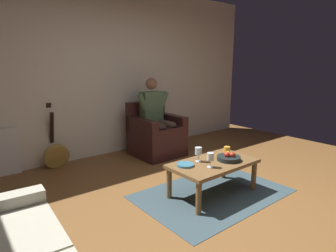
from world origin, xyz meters
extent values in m
plane|color=brown|center=(0.00, 0.00, 0.00)|extent=(6.81, 6.81, 0.00)
cube|color=silver|center=(0.00, -2.66, 1.38)|extent=(6.07, 0.06, 2.76)
cube|color=#374A51|center=(-0.13, -0.44, 0.00)|extent=(1.75, 1.19, 0.01)
cube|color=#321717|center=(-0.47, -2.03, 0.21)|extent=(0.76, 0.76, 0.42)
cube|color=#321717|center=(-0.48, -1.97, 0.47)|extent=(0.50, 0.63, 0.10)
cube|color=#321717|center=(-0.78, -2.04, 0.54)|extent=(0.14, 0.74, 0.24)
cube|color=#321717|center=(-0.17, -2.03, 0.54)|extent=(0.14, 0.74, 0.24)
cube|color=#321717|center=(-0.47, -2.34, 0.65)|extent=(0.74, 0.14, 0.46)
cube|color=#506B48|center=(-0.47, -2.17, 0.79)|extent=(0.37, 0.19, 0.54)
sphere|color=brown|center=(-0.47, -2.17, 1.18)|extent=(0.19, 0.19, 0.19)
cylinder|color=#4F3E31|center=(-0.59, -1.96, 0.53)|extent=(0.14, 0.44, 0.13)
cylinder|color=#4F3E31|center=(-0.59, -1.74, 0.26)|extent=(0.12, 0.12, 0.52)
cylinder|color=#506B48|center=(-0.69, -2.13, 0.90)|extent=(0.20, 0.10, 0.29)
cylinder|color=#4F3E31|center=(-0.37, -1.95, 0.53)|extent=(0.14, 0.44, 0.13)
cylinder|color=#4F3E31|center=(-0.37, -1.74, 0.26)|extent=(0.12, 0.12, 0.52)
cylinder|color=#506B48|center=(-0.26, -2.12, 0.90)|extent=(0.20, 0.10, 0.29)
cube|color=brown|center=(-0.13, -0.44, 0.38)|extent=(1.04, 0.59, 0.04)
cylinder|color=brown|center=(-0.60, -0.21, 0.18)|extent=(0.06, 0.06, 0.36)
cylinder|color=brown|center=(0.33, -0.20, 0.18)|extent=(0.06, 0.06, 0.36)
cylinder|color=brown|center=(-0.59, -0.68, 0.18)|extent=(0.06, 0.06, 0.36)
cylinder|color=brown|center=(0.34, -0.67, 0.18)|extent=(0.06, 0.06, 0.36)
cylinder|color=#AA883B|center=(1.04, -2.45, 0.18)|extent=(0.36, 0.19, 0.37)
cylinder|color=black|center=(1.04, -2.40, 0.20)|extent=(0.10, 0.03, 0.10)
cube|color=black|center=(1.04, -2.56, 0.58)|extent=(0.05, 0.16, 0.47)
cube|color=black|center=(1.04, -2.64, 0.88)|extent=(0.07, 0.07, 0.14)
cylinder|color=silver|center=(0.03, -0.34, 0.40)|extent=(0.07, 0.07, 0.01)
cylinder|color=silver|center=(0.03, -0.34, 0.44)|extent=(0.01, 0.01, 0.07)
cylinder|color=silver|center=(0.03, -0.34, 0.52)|extent=(0.08, 0.08, 0.08)
cylinder|color=#590C19|center=(0.03, -0.34, 0.49)|extent=(0.07, 0.07, 0.03)
cylinder|color=silver|center=(0.00, -0.56, 0.40)|extent=(0.07, 0.07, 0.01)
cylinder|color=silver|center=(0.00, -0.56, 0.44)|extent=(0.01, 0.01, 0.08)
cylinder|color=silver|center=(0.00, -0.56, 0.52)|extent=(0.08, 0.08, 0.08)
cylinder|color=#590C19|center=(0.00, -0.56, 0.50)|extent=(0.07, 0.07, 0.03)
cylinder|color=black|center=(-0.31, -0.37, 0.42)|extent=(0.27, 0.27, 0.05)
sphere|color=#B52D21|center=(-0.28, -0.38, 0.47)|extent=(0.07, 0.07, 0.07)
sphere|color=#B6321B|center=(-0.33, -0.33, 0.47)|extent=(0.07, 0.07, 0.07)
sphere|color=gold|center=(-0.32, -0.39, 0.47)|extent=(0.07, 0.07, 0.07)
cylinder|color=teal|center=(0.21, -0.54, 0.41)|extent=(0.19, 0.19, 0.02)
cylinder|color=gold|center=(-0.52, -0.58, 0.43)|extent=(0.08, 0.08, 0.08)
camera|label=1|loc=(2.20, 1.69, 1.50)|focal=30.37mm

